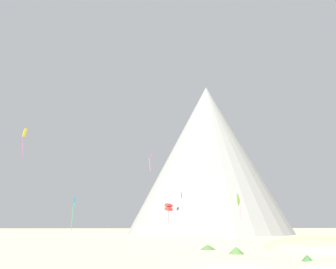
{
  "coord_description": "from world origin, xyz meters",
  "views": [
    {
      "loc": [
        -7.33,
        -31.2,
        3.68
      ],
      "look_at": [
        -3.37,
        31.74,
        18.75
      ],
      "focal_mm": 39.28,
      "sensor_mm": 36.0,
      "label": 1
    }
  ],
  "objects_px": {
    "kite_red_low": "(169,207)",
    "bush_low_patch": "(236,250)",
    "bush_scatter_east": "(307,258)",
    "kite_magenta_mid": "(150,158)",
    "kite_indigo_low": "(182,196)",
    "bush_mid_center": "(208,247)",
    "kite_yellow_mid": "(24,137)",
    "rock_massif": "(210,162)",
    "kite_cyan_low": "(75,202)",
    "bush_near_left": "(334,264)",
    "kite_lime_low": "(239,200)"
  },
  "relations": [
    {
      "from": "kite_red_low",
      "to": "bush_low_patch",
      "type": "bearing_deg",
      "value": 146.43
    },
    {
      "from": "rock_massif",
      "to": "kite_indigo_low",
      "type": "bearing_deg",
      "value": -109.29
    },
    {
      "from": "kite_red_low",
      "to": "kite_yellow_mid",
      "type": "bearing_deg",
      "value": 94.54
    },
    {
      "from": "rock_massif",
      "to": "kite_yellow_mid",
      "type": "height_order",
      "value": "rock_massif"
    },
    {
      "from": "rock_massif",
      "to": "kite_lime_low",
      "type": "relative_size",
      "value": 13.76
    },
    {
      "from": "bush_scatter_east",
      "to": "kite_indigo_low",
      "type": "bearing_deg",
      "value": 99.04
    },
    {
      "from": "bush_near_left",
      "to": "kite_magenta_mid",
      "type": "height_order",
      "value": "kite_magenta_mid"
    },
    {
      "from": "bush_low_patch",
      "to": "kite_cyan_low",
      "type": "height_order",
      "value": "kite_cyan_low"
    },
    {
      "from": "kite_indigo_low",
      "to": "kite_magenta_mid",
      "type": "distance_m",
      "value": 13.25
    },
    {
      "from": "bush_low_patch",
      "to": "kite_magenta_mid",
      "type": "height_order",
      "value": "kite_magenta_mid"
    },
    {
      "from": "rock_massif",
      "to": "kite_cyan_low",
      "type": "height_order",
      "value": "rock_massif"
    },
    {
      "from": "bush_scatter_east",
      "to": "bush_mid_center",
      "type": "bearing_deg",
      "value": 114.03
    },
    {
      "from": "kite_red_low",
      "to": "kite_yellow_mid",
      "type": "height_order",
      "value": "kite_yellow_mid"
    },
    {
      "from": "bush_low_patch",
      "to": "rock_massif",
      "type": "relative_size",
      "value": 0.03
    },
    {
      "from": "rock_massif",
      "to": "kite_magenta_mid",
      "type": "relative_size",
      "value": 13.19
    },
    {
      "from": "kite_red_low",
      "to": "kite_yellow_mid",
      "type": "xyz_separation_m",
      "value": [
        -25.82,
        -26.14,
        10.45
      ]
    },
    {
      "from": "bush_near_left",
      "to": "kite_indigo_low",
      "type": "height_order",
      "value": "kite_indigo_low"
    },
    {
      "from": "bush_low_patch",
      "to": "kite_cyan_low",
      "type": "distance_m",
      "value": 31.8
    },
    {
      "from": "bush_near_left",
      "to": "kite_indigo_low",
      "type": "distance_m",
      "value": 53.54
    },
    {
      "from": "bush_near_left",
      "to": "kite_yellow_mid",
      "type": "height_order",
      "value": "kite_yellow_mid"
    },
    {
      "from": "kite_magenta_mid",
      "to": "bush_near_left",
      "type": "bearing_deg",
      "value": 55.5
    },
    {
      "from": "kite_cyan_low",
      "to": "bush_mid_center",
      "type": "bearing_deg",
      "value": -119.71
    },
    {
      "from": "bush_scatter_east",
      "to": "bush_mid_center",
      "type": "height_order",
      "value": "bush_mid_center"
    },
    {
      "from": "kite_lime_low",
      "to": "kite_cyan_low",
      "type": "distance_m",
      "value": 28.15
    },
    {
      "from": "kite_indigo_low",
      "to": "kite_magenta_mid",
      "type": "xyz_separation_m",
      "value": [
        -7.1,
        5.62,
        9.67
      ]
    },
    {
      "from": "bush_mid_center",
      "to": "kite_cyan_low",
      "type": "bearing_deg",
      "value": 146.97
    },
    {
      "from": "kite_lime_low",
      "to": "kite_red_low",
      "type": "bearing_deg",
      "value": 43.43
    },
    {
      "from": "kite_red_low",
      "to": "kite_indigo_low",
      "type": "relative_size",
      "value": 0.82
    },
    {
      "from": "bush_low_patch",
      "to": "kite_indigo_low",
      "type": "height_order",
      "value": "kite_indigo_low"
    },
    {
      "from": "bush_low_patch",
      "to": "rock_massif",
      "type": "xyz_separation_m",
      "value": [
        11.32,
        78.19,
        23.31
      ]
    },
    {
      "from": "kite_indigo_low",
      "to": "kite_cyan_low",
      "type": "bearing_deg",
      "value": 129.76
    },
    {
      "from": "bush_mid_center",
      "to": "rock_massif",
      "type": "distance_m",
      "value": 75.97
    },
    {
      "from": "bush_near_left",
      "to": "kite_cyan_low",
      "type": "bearing_deg",
      "value": 128.79
    },
    {
      "from": "kite_red_low",
      "to": "kite_indigo_low",
      "type": "distance_m",
      "value": 5.17
    },
    {
      "from": "rock_massif",
      "to": "kite_red_low",
      "type": "bearing_deg",
      "value": -114.77
    },
    {
      "from": "kite_indigo_low",
      "to": "kite_magenta_mid",
      "type": "relative_size",
      "value": 1.28
    },
    {
      "from": "kite_indigo_low",
      "to": "kite_cyan_low",
      "type": "distance_m",
      "value": 27.08
    },
    {
      "from": "bush_scatter_east",
      "to": "kite_lime_low",
      "type": "height_order",
      "value": "kite_lime_low"
    },
    {
      "from": "bush_scatter_east",
      "to": "kite_cyan_low",
      "type": "xyz_separation_m",
      "value": [
        -27.96,
        29.38,
        6.77
      ]
    },
    {
      "from": "bush_mid_center",
      "to": "kite_red_low",
      "type": "xyz_separation_m",
      "value": [
        -3.14,
        34.89,
        6.7
      ]
    },
    {
      "from": "bush_scatter_east",
      "to": "kite_magenta_mid",
      "type": "bearing_deg",
      "value": 105.49
    },
    {
      "from": "kite_red_low",
      "to": "kite_yellow_mid",
      "type": "relative_size",
      "value": 0.92
    },
    {
      "from": "bush_mid_center",
      "to": "kite_yellow_mid",
      "type": "bearing_deg",
      "value": 163.18
    },
    {
      "from": "rock_massif",
      "to": "kite_magenta_mid",
      "type": "bearing_deg",
      "value": -121.59
    },
    {
      "from": "rock_massif",
      "to": "kite_cyan_low",
      "type": "distance_m",
      "value": 68.98
    },
    {
      "from": "bush_low_patch",
      "to": "bush_mid_center",
      "type": "height_order",
      "value": "bush_low_patch"
    },
    {
      "from": "bush_mid_center",
      "to": "kite_lime_low",
      "type": "relative_size",
      "value": 0.52
    },
    {
      "from": "bush_low_patch",
      "to": "kite_cyan_low",
      "type": "xyz_separation_m",
      "value": [
        -23.12,
        20.79,
        6.65
      ]
    },
    {
      "from": "kite_cyan_low",
      "to": "kite_lime_low",
      "type": "bearing_deg",
      "value": -100.46
    },
    {
      "from": "bush_mid_center",
      "to": "kite_magenta_mid",
      "type": "bearing_deg",
      "value": 101.57
    }
  ]
}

